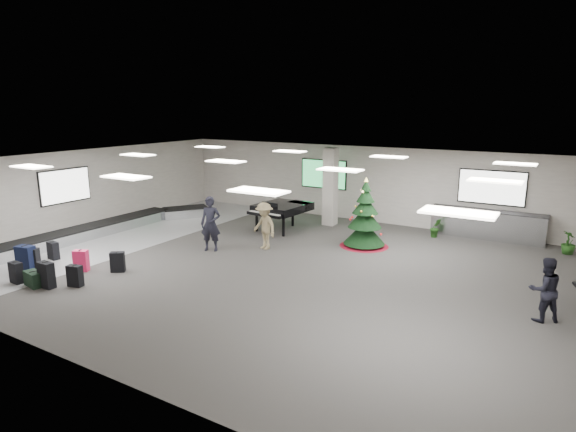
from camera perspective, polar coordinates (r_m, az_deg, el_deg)
The scene contains 20 objects.
ground at distance 15.09m, azimuth -1.03°, elevation -5.87°, with size 18.00×18.00×0.00m, color #33312F.
room_envelope at distance 15.27m, azimuth -0.95°, elevation 3.38°, with size 18.02×14.02×3.21m.
baggage_carousel at distance 20.10m, azimuth -20.50°, elevation -1.29°, with size 2.28×9.71×0.43m.
service_counter at distance 19.43m, azimuth 22.51°, elevation -0.91°, with size 4.05×0.65×1.08m.
suitcase_0 at distance 16.36m, azimuth -28.16°, elevation -4.63°, with size 0.53×0.45×0.74m.
suitcase_1 at distance 14.77m, azimuth -26.72°, elevation -6.26°, with size 0.47×0.25×0.74m.
pink_suitcase at distance 15.78m, azimuth -23.32°, elevation -4.88°, with size 0.47×0.39×0.67m.
suitcase_3 at distance 15.33m, azimuth -19.55°, elevation -5.15°, with size 0.46×0.42×0.63m.
navy_suitcase at distance 16.32m, azimuth -28.61°, elevation -4.53°, with size 0.59×0.42×0.84m.
suitcase_5 at distance 15.55m, azimuth -29.52°, elevation -5.87°, with size 0.42×0.24×0.63m.
green_duffel at distance 15.09m, azimuth -27.91°, elevation -6.61°, with size 0.67×0.41×0.44m.
suitcase_7 at distance 14.57m, azimuth -23.93°, elevation -6.50°, with size 0.45×0.30×0.62m.
suitcase_8 at distance 17.34m, azimuth -26.07°, elevation -3.72°, with size 0.41×0.26×0.60m.
christmas_tree at distance 17.12m, azimuth 9.08°, elevation -0.80°, with size 1.74×1.74×2.48m.
grand_piano at distance 19.10m, azimuth -0.89°, elevation 0.90°, with size 1.87×2.31×1.24m.
traveler_a at distance 16.58m, azimuth -9.16°, elevation -0.92°, with size 0.69×0.45×1.88m, color black.
traveler_b at distance 16.60m, azimuth -2.82°, elevation -1.18°, with size 1.06×0.61×1.64m, color #917F59.
traveler_bench at distance 12.58m, azimuth 28.14°, elevation -7.69°, with size 0.74×0.58×1.53m, color black.
potted_plant_left at distance 19.00m, azimuth 17.08°, elevation -1.33°, with size 0.41×0.33×0.74m, color #133912.
potted_plant_right at distance 18.66m, azimuth 30.31°, elevation -2.73°, with size 0.44×0.44×0.79m, color #133912.
Camera 1 is at (7.57, -12.12, 4.87)m, focal length 30.00 mm.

